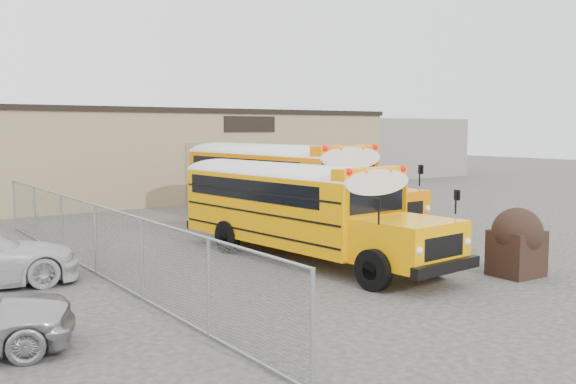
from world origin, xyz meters
TOP-DOWN VIEW (x-y plane):
  - ground at (0.00, 0.00)m, footprint 120.00×120.00m
  - warehouse at (-0.00, 19.99)m, footprint 30.20×10.20m
  - chainlink_fence at (-6.00, 3.00)m, footprint 0.07×18.07m
  - distant_building_right at (24.00, 24.00)m, footprint 10.00×8.00m
  - school_bus_left at (-1.07, 7.42)m, footprint 3.08×9.56m
  - school_bus_right at (1.87, 12.99)m, footprint 3.32×10.96m
  - tarp_bundle at (2.58, -3.18)m, footprint 1.26×1.26m

SIDE VIEW (x-z plane):
  - ground at x=0.00m, z-range 0.00..0.00m
  - tarp_bundle at x=2.58m, z-range 0.02..1.74m
  - chainlink_fence at x=-6.00m, z-range 0.00..1.80m
  - school_bus_left at x=-1.07m, z-range 0.22..2.97m
  - school_bus_right at x=1.87m, z-range 0.25..3.42m
  - distant_building_right at x=24.00m, z-range 0.00..4.40m
  - warehouse at x=0.00m, z-range 0.04..4.71m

